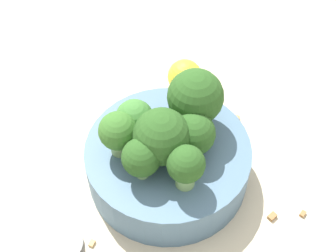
# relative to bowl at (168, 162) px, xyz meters

# --- Properties ---
(ground_plane) EXTENTS (3.00, 3.00, 0.00)m
(ground_plane) POSITION_rel_bowl_xyz_m (0.00, 0.00, -0.02)
(ground_plane) COLOR beige
(bowl) EXTENTS (0.17, 0.17, 0.05)m
(bowl) POSITION_rel_bowl_xyz_m (0.00, 0.00, 0.00)
(bowl) COLOR slate
(bowl) RESTS_ON ground_plane
(broccoli_floret_0) EXTENTS (0.06, 0.06, 0.07)m
(broccoli_floret_0) POSITION_rel_bowl_xyz_m (0.04, -0.01, 0.06)
(broccoli_floret_0) COLOR #8EB770
(broccoli_floret_0) RESTS_ON bowl
(broccoli_floret_1) EXTENTS (0.05, 0.05, 0.06)m
(broccoli_floret_1) POSITION_rel_bowl_xyz_m (-0.01, -0.00, 0.06)
(broccoli_floret_1) COLOR #7A9E5B
(broccoli_floret_1) RESTS_ON bowl
(broccoli_floret_2) EXTENTS (0.04, 0.04, 0.05)m
(broccoli_floret_2) POSITION_rel_bowl_xyz_m (0.01, -0.02, 0.05)
(broccoli_floret_2) COLOR #84AD66
(broccoli_floret_2) RESTS_ON bowl
(broccoli_floret_3) EXTENTS (0.04, 0.04, 0.05)m
(broccoli_floret_3) POSITION_rel_bowl_xyz_m (-0.04, 0.01, 0.05)
(broccoli_floret_3) COLOR #8EB770
(broccoli_floret_3) RESTS_ON bowl
(broccoli_floret_4) EXTENTS (0.04, 0.04, 0.05)m
(broccoli_floret_4) POSITION_rel_bowl_xyz_m (-0.02, 0.04, 0.05)
(broccoli_floret_4) COLOR #7A9E5B
(broccoli_floret_4) RESTS_ON bowl
(broccoli_floret_5) EXTENTS (0.03, 0.03, 0.05)m
(broccoli_floret_5) POSITION_rel_bowl_xyz_m (-0.03, -0.03, 0.05)
(broccoli_floret_5) COLOR #84AD66
(broccoli_floret_5) RESTS_ON bowl
(broccoli_floret_6) EXTENTS (0.04, 0.04, 0.05)m
(broccoli_floret_6) POSITION_rel_bowl_xyz_m (-0.00, 0.04, 0.05)
(broccoli_floret_6) COLOR #8EB770
(broccoli_floret_6) RESTS_ON bowl
(lemon_wedge) EXTENTS (0.04, 0.04, 0.04)m
(lemon_wedge) POSITION_rel_bowl_xyz_m (0.12, 0.04, -0.00)
(lemon_wedge) COLOR yellow
(lemon_wedge) RESTS_ON ground_plane
(almond_crumb_0) EXTENTS (0.01, 0.01, 0.01)m
(almond_crumb_0) POSITION_rel_bowl_xyz_m (0.02, -0.14, -0.02)
(almond_crumb_0) COLOR olive
(almond_crumb_0) RESTS_ON ground_plane
(almond_crumb_1) EXTENTS (0.01, 0.01, 0.01)m
(almond_crumb_1) POSITION_rel_bowl_xyz_m (0.00, -0.11, -0.02)
(almond_crumb_1) COLOR olive
(almond_crumb_1) RESTS_ON ground_plane
(almond_crumb_2) EXTENTS (0.01, 0.01, 0.01)m
(almond_crumb_2) POSITION_rel_bowl_xyz_m (-0.10, 0.03, -0.02)
(almond_crumb_2) COLOR tan
(almond_crumb_2) RESTS_ON ground_plane
(almond_crumb_3) EXTENTS (0.01, 0.01, 0.01)m
(almond_crumb_3) POSITION_rel_bowl_xyz_m (0.10, -0.04, -0.02)
(almond_crumb_3) COLOR #AD7F4C
(almond_crumb_3) RESTS_ON ground_plane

